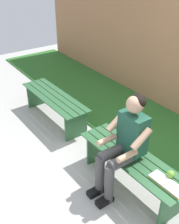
% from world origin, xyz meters
% --- Properties ---
extents(ground_plane, '(10.00, 7.00, 0.04)m').
position_xyz_m(ground_plane, '(0.98, 1.00, -0.02)').
color(ground_plane, '#B2B2AD').
extents(grass_strip, '(9.00, 1.53, 0.03)m').
position_xyz_m(grass_strip, '(0.98, -1.14, 0.01)').
color(grass_strip, '#2D6B28').
rests_on(grass_strip, ground).
extents(bench_near, '(1.54, 0.49, 0.48)m').
position_xyz_m(bench_near, '(0.00, 0.00, 0.35)').
color(bench_near, '#2D6038').
rests_on(bench_near, ground).
extents(bench_far, '(1.59, 0.49, 0.48)m').
position_xyz_m(bench_far, '(1.95, 0.00, 0.36)').
color(bench_far, '#2D6038').
rests_on(bench_far, ground).
extents(person_seated, '(0.50, 0.69, 1.28)m').
position_xyz_m(person_seated, '(0.05, 0.10, 0.71)').
color(person_seated, '#1E513D').
rests_on(person_seated, ground).
extents(apple, '(0.09, 0.09, 0.09)m').
position_xyz_m(apple, '(-0.49, -0.10, 0.52)').
color(apple, '#72B738').
rests_on(apple, bench_near).
extents(book_open, '(0.42, 0.17, 0.02)m').
position_xyz_m(book_open, '(-0.54, 0.01, 0.49)').
color(book_open, white).
rests_on(book_open, bench_near).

